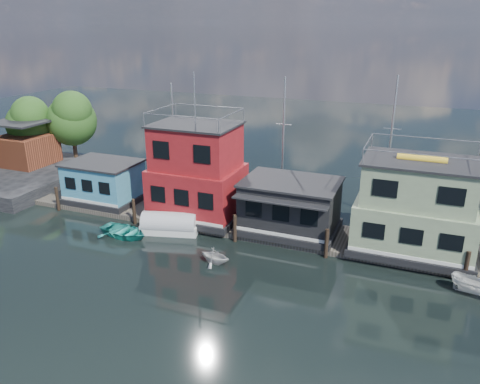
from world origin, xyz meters
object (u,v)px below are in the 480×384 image
at_px(houseboat_blue, 104,182).
at_px(houseboat_green, 415,209).
at_px(dinghy_teal, 124,231).
at_px(tarp_runabout, 170,225).
at_px(motorboat, 479,287).
at_px(houseboat_dark, 290,206).
at_px(dinghy_white, 215,256).
at_px(houseboat_red, 197,174).

xyz_separation_m(houseboat_blue, houseboat_green, (26.50, 0.00, 1.34)).
xyz_separation_m(dinghy_teal, tarp_runabout, (2.98, 1.96, 0.25)).
bearing_deg(dinghy_teal, motorboat, -79.48).
height_order(houseboat_dark, dinghy_teal, houseboat_dark).
bearing_deg(houseboat_blue, dinghy_teal, -42.72).
height_order(dinghy_teal, motorboat, motorboat).
distance_m(houseboat_dark, dinghy_white, 7.57).
bearing_deg(houseboat_dark, houseboat_green, 0.12).
distance_m(houseboat_red, motorboat, 21.92).
xyz_separation_m(motorboat, tarp_runabout, (-22.13, 1.11, 0.04)).
relative_size(houseboat_blue, tarp_runabout, 1.33).
xyz_separation_m(houseboat_red, dinghy_white, (4.53, -6.49, -3.51)).
relative_size(houseboat_dark, houseboat_green, 0.88).
bearing_deg(houseboat_blue, houseboat_dark, -0.06).
distance_m(houseboat_red, houseboat_dark, 8.18).
bearing_deg(dinghy_white, houseboat_dark, -21.18).
xyz_separation_m(houseboat_green, dinghy_white, (-12.47, -6.49, -2.96)).
relative_size(houseboat_red, dinghy_teal, 2.84).
relative_size(houseboat_blue, houseboat_green, 0.76).
distance_m(houseboat_dark, motorboat, 14.00).
relative_size(houseboat_green, dinghy_white, 3.75).
xyz_separation_m(dinghy_white, tarp_runabout, (-5.45, 3.29, 0.09)).
bearing_deg(tarp_runabout, houseboat_red, 58.87).
relative_size(houseboat_dark, dinghy_white, 3.30).
bearing_deg(dinghy_white, houseboat_green, -55.46).
distance_m(motorboat, tarp_runabout, 22.16).
height_order(houseboat_blue, motorboat, houseboat_blue).
bearing_deg(dinghy_white, houseboat_red, 41.91).
height_order(houseboat_green, tarp_runabout, houseboat_green).
height_order(houseboat_red, houseboat_green, houseboat_red).
xyz_separation_m(houseboat_dark, motorboat, (13.21, -4.30, -1.78)).
xyz_separation_m(dinghy_teal, motorboat, (25.11, 0.85, 0.21)).
height_order(houseboat_green, motorboat, houseboat_green).
relative_size(houseboat_green, dinghy_teal, 2.01).
height_order(houseboat_blue, dinghy_teal, houseboat_blue).
distance_m(houseboat_green, dinghy_white, 14.37).
height_order(houseboat_blue, houseboat_red, houseboat_red).
bearing_deg(houseboat_dark, dinghy_white, -118.21).
xyz_separation_m(houseboat_dark, houseboat_green, (9.00, 0.02, 1.13)).
bearing_deg(houseboat_blue, houseboat_green, 0.00).
bearing_deg(dinghy_teal, tarp_runabout, -48.09).
distance_m(houseboat_blue, tarp_runabout, 9.28).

